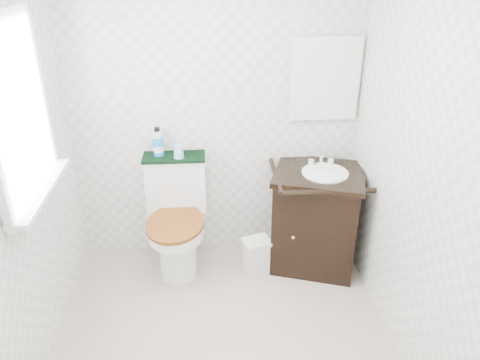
{
  "coord_description": "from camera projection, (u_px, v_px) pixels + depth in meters",
  "views": [
    {
      "loc": [
        -0.07,
        -2.19,
        2.33
      ],
      "look_at": [
        0.15,
        0.75,
        0.85
      ],
      "focal_mm": 35.0,
      "sensor_mm": 36.0,
      "label": 1
    }
  ],
  "objects": [
    {
      "name": "towel",
      "position": [
        174.0,
        157.0,
        3.55
      ],
      "size": [
        0.47,
        0.22,
        0.02
      ],
      "primitive_type": "cube",
      "color": "black",
      "rests_on": "toilet"
    },
    {
      "name": "mirror",
      "position": [
        325.0,
        79.0,
        3.46
      ],
      "size": [
        0.5,
        0.02,
        0.6
      ],
      "primitive_type": "cube",
      "color": "silver",
      "rests_on": "wall_back"
    },
    {
      "name": "trash_bin",
      "position": [
        257.0,
        256.0,
        3.67
      ],
      "size": [
        0.25,
        0.22,
        0.3
      ],
      "color": "silver",
      "rests_on": "floor"
    },
    {
      "name": "cup",
      "position": [
        179.0,
        151.0,
        3.5
      ],
      "size": [
        0.08,
        0.08,
        0.1
      ],
      "primitive_type": "cone",
      "color": "#8EC4E8",
      "rests_on": "towel"
    },
    {
      "name": "wall_right",
      "position": [
        424.0,
        178.0,
        2.54
      ],
      "size": [
        0.0,
        2.4,
        2.4
      ],
      "primitive_type": "plane",
      "rotation": [
        1.57,
        0.0,
        -1.57
      ],
      "color": "white",
      "rests_on": "ground"
    },
    {
      "name": "toilet",
      "position": [
        177.0,
        223.0,
        3.67
      ],
      "size": [
        0.48,
        0.67,
        0.89
      ],
      "color": "white",
      "rests_on": "floor"
    },
    {
      "name": "floor",
      "position": [
        225.0,
        351.0,
        3.0
      ],
      "size": [
        2.4,
        2.4,
        0.0
      ],
      "primitive_type": "plane",
      "color": "#BFAF9A",
      "rests_on": "ground"
    },
    {
      "name": "window",
      "position": [
        16.0,
        112.0,
        2.46
      ],
      "size": [
        0.02,
        0.7,
        0.9
      ],
      "primitive_type": "cube",
      "color": "white",
      "rests_on": "wall_left"
    },
    {
      "name": "wall_back",
      "position": [
        216.0,
        113.0,
        3.54
      ],
      "size": [
        2.4,
        0.0,
        2.4
      ],
      "primitive_type": "plane",
      "rotation": [
        1.57,
        0.0,
        0.0
      ],
      "color": "white",
      "rests_on": "ground"
    },
    {
      "name": "wall_left",
      "position": [
        8.0,
        193.0,
        2.39
      ],
      "size": [
        0.0,
        2.4,
        2.4
      ],
      "primitive_type": "plane",
      "rotation": [
        1.57,
        0.0,
        1.57
      ],
      "color": "white",
      "rests_on": "ground"
    },
    {
      "name": "mouthwash_bottle",
      "position": [
        158.0,
        143.0,
        3.52
      ],
      "size": [
        0.08,
        0.08,
        0.22
      ],
      "color": "#1B7EE7",
      "rests_on": "towel"
    },
    {
      "name": "soap_bar",
      "position": [
        314.0,
        164.0,
        3.6
      ],
      "size": [
        0.07,
        0.04,
        0.02
      ],
      "primitive_type": "ellipsoid",
      "color": "#19796E",
      "rests_on": "vanity"
    },
    {
      "name": "vanity",
      "position": [
        317.0,
        217.0,
        3.67
      ],
      "size": [
        0.81,
        0.75,
        0.92
      ],
      "color": "black",
      "rests_on": "floor"
    }
  ]
}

